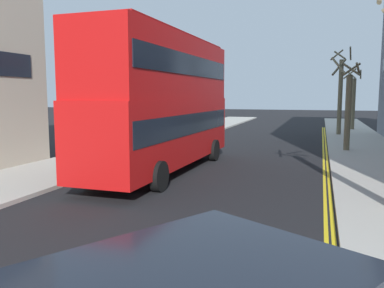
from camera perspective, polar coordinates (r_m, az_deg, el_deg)
name	(u,v)px	position (r m, az deg, el deg)	size (l,w,h in m)	color
sidewalk_left	(82,163)	(19.34, -15.40, -2.60)	(4.00, 80.00, 0.14)	#ADA89E
kerb_line_outer	(330,191)	(14.29, 19.04, -6.35)	(0.10, 56.00, 0.01)	yellow
kerb_line_inner	(325,191)	(14.29, 18.39, -6.33)	(0.10, 56.00, 0.01)	yellow
double_decker_bus_away	(163,99)	(16.69, -4.11, 6.36)	(2.95, 10.85, 5.64)	#B20F0F
street_tree_near	(348,105)	(23.88, 21.29, 5.17)	(1.60, 1.95, 5.18)	#6B6047
street_tree_far	(340,94)	(33.34, 20.38, 6.72)	(1.60, 1.57, 6.68)	#6B6047
street_tree_distant	(353,101)	(38.82, 22.00, 5.68)	(1.55, 1.67, 5.48)	#6B6047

